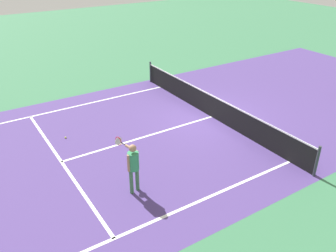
# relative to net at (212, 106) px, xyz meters

# --- Properties ---
(ground_plane) EXTENTS (60.00, 60.00, 0.00)m
(ground_plane) POSITION_rel_net_xyz_m (0.00, 0.00, -0.49)
(ground_plane) COLOR #38724C
(court_surface_inbounds) EXTENTS (10.62, 24.40, 0.00)m
(court_surface_inbounds) POSITION_rel_net_xyz_m (0.00, 0.00, -0.49)
(court_surface_inbounds) COLOR #4C387A
(court_surface_inbounds) RESTS_ON ground_plane
(line_sideline_left) EXTENTS (0.10, 11.89, 0.01)m
(line_sideline_left) POSITION_rel_net_xyz_m (-4.11, -5.95, -0.49)
(line_sideline_left) COLOR white
(line_sideline_left) RESTS_ON ground_plane
(line_sideline_right) EXTENTS (0.10, 11.89, 0.01)m
(line_sideline_right) POSITION_rel_net_xyz_m (4.11, -5.95, -0.49)
(line_sideline_right) COLOR white
(line_sideline_right) RESTS_ON ground_plane
(line_service_near) EXTENTS (8.22, 0.10, 0.01)m
(line_service_near) POSITION_rel_net_xyz_m (0.00, -6.40, -0.49)
(line_service_near) COLOR white
(line_service_near) RESTS_ON ground_plane
(line_center_service) EXTENTS (0.10, 6.40, 0.01)m
(line_center_service) POSITION_rel_net_xyz_m (0.00, -3.20, -0.49)
(line_center_service) COLOR white
(line_center_service) RESTS_ON ground_plane
(net) EXTENTS (10.22, 0.09, 1.07)m
(net) POSITION_rel_net_xyz_m (0.00, 0.00, 0.00)
(net) COLOR #33383D
(net) RESTS_ON ground_plane
(player_near) EXTENTS (1.19, 0.41, 1.57)m
(player_near) POSITION_rel_net_xyz_m (2.69, -5.08, 0.48)
(player_near) COLOR #3F7247
(player_near) RESTS_ON ground_plane
(tennis_ball_mid_court) EXTENTS (0.07, 0.07, 0.07)m
(tennis_ball_mid_court) POSITION_rel_net_xyz_m (-1.50, -5.76, -0.46)
(tennis_ball_mid_court) COLOR #CCE033
(tennis_ball_mid_court) RESTS_ON ground_plane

